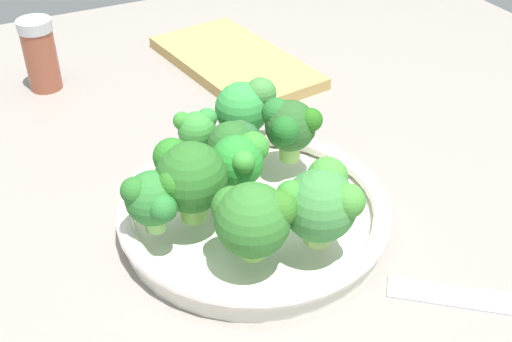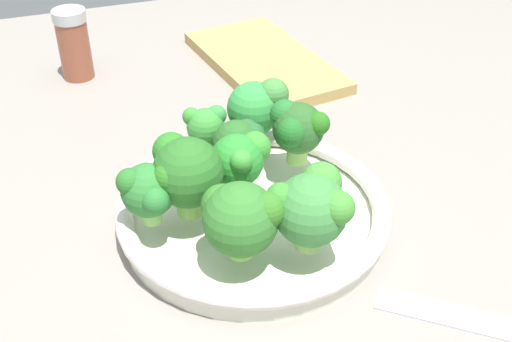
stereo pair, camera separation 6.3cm
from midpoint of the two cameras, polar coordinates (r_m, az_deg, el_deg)
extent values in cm
cube|color=gray|center=(66.97, 2.45, -5.62)|extent=(130.00, 130.00, 2.50)
cylinder|color=silver|center=(66.06, 2.72, -4.04)|extent=(26.17, 26.17, 1.49)
torus|color=silver|center=(65.02, 2.76, -2.91)|extent=(27.26, 27.26, 1.83)
cylinder|color=#95C068|center=(58.64, 7.75, -5.90)|extent=(2.57, 2.57, 1.92)
sphere|color=#3D843D|center=(56.65, 8.00, -3.54)|extent=(6.59, 6.59, 6.59)
sphere|color=#428F35|center=(57.45, 8.87, -1.11)|extent=(3.73, 3.73, 3.73)
sphere|color=#37872E|center=(55.58, 5.52, -2.45)|extent=(2.70, 2.70, 2.70)
sphere|color=#418D32|center=(55.29, 10.41, -3.32)|extent=(3.06, 3.06, 3.06)
cylinder|color=#7AB44D|center=(61.30, -2.80, -3.08)|extent=(2.55, 2.55, 2.49)
sphere|color=#296724|center=(59.24, -2.89, -0.49)|extent=(6.69, 6.69, 6.69)
sphere|color=#297722|center=(60.50, -4.52, 1.65)|extent=(3.59, 3.59, 3.59)
sphere|color=#2C7321|center=(58.28, -4.55, -0.59)|extent=(3.08, 3.08, 3.08)
sphere|color=#34692B|center=(59.73, -4.55, 1.12)|extent=(2.82, 2.82, 2.82)
cylinder|color=#86BA56|center=(69.11, 6.24, 1.61)|extent=(2.26, 2.26, 2.30)
sphere|color=#295A25|center=(67.54, 6.40, 3.67)|extent=(5.44, 5.44, 5.44)
sphere|color=#1F6323|center=(65.64, 5.85, 3.32)|extent=(3.08, 3.08, 3.08)
sphere|color=#256719|center=(66.38, 8.18, 4.06)|extent=(2.48, 2.48, 2.48)
sphere|color=#246A2B|center=(67.37, 5.23, 4.89)|extent=(3.17, 3.17, 3.17)
cylinder|color=#7ABE5A|center=(72.76, 2.28, 3.50)|extent=(2.41, 2.41, 1.85)
sphere|color=green|center=(71.29, 2.34, 5.45)|extent=(5.96, 5.96, 5.96)
sphere|color=#41843B|center=(70.84, 4.07, 6.69)|extent=(3.51, 3.51, 3.51)
sphere|color=#378A2E|center=(70.68, 3.77, 6.31)|extent=(2.68, 2.68, 2.68)
sphere|color=green|center=(72.35, 2.17, 6.77)|extent=(2.42, 2.42, 2.42)
cylinder|color=#A1D466|center=(67.50, 1.11, 0.65)|extent=(2.49, 2.49, 1.76)
sphere|color=#286025|center=(66.13, 1.13, 2.40)|extent=(4.83, 4.83, 4.83)
sphere|color=#245A2C|center=(66.33, 2.40, 3.05)|extent=(2.69, 2.69, 2.69)
sphere|color=#1B5D1E|center=(64.73, 1.40, 1.94)|extent=(2.21, 2.21, 2.21)
sphere|color=#2B582A|center=(67.00, 1.85, 3.31)|extent=(2.83, 2.83, 2.83)
cylinder|color=#79BC5E|center=(69.84, -1.80, 2.13)|extent=(2.26, 2.26, 2.09)
sphere|color=#388A35|center=(68.57, -1.83, 3.78)|extent=(4.08, 4.08, 4.08)
sphere|color=#36862F|center=(68.37, -3.09, 4.72)|extent=(1.95, 1.95, 1.95)
sphere|color=#3F8334|center=(69.53, -1.23, 4.61)|extent=(1.89, 1.89, 1.89)
sphere|color=#338839|center=(68.60, -0.86, 4.85)|extent=(2.15, 2.15, 2.15)
cylinder|color=#83C050|center=(57.44, 1.82, -6.71)|extent=(2.36, 2.36, 1.70)
sphere|color=#31742B|center=(55.47, 1.87, -4.40)|extent=(6.65, 6.65, 6.65)
sphere|color=#317428|center=(56.14, 0.20, -3.12)|extent=(3.74, 3.74, 3.74)
sphere|color=#317020|center=(54.77, 4.28, -3.54)|extent=(3.25, 3.25, 3.25)
cylinder|color=#92D06E|center=(60.88, -6.26, -3.95)|extent=(1.97, 1.97, 1.92)
sphere|color=#2D7630|center=(59.26, -6.42, -1.99)|extent=(5.12, 5.12, 5.12)
sphere|color=#286C27|center=(58.49, -8.04, -1.06)|extent=(2.54, 2.54, 2.54)
sphere|color=#297330|center=(57.69, -5.74, -2.75)|extent=(2.53, 2.53, 2.53)
sphere|color=#247529|center=(59.47, -5.39, -0.45)|extent=(2.14, 2.14, 2.14)
cylinder|color=#95CA73|center=(63.94, 1.15, -1.29)|extent=(2.03, 2.03, 2.31)
sphere|color=#29862E|center=(62.27, 1.18, 0.82)|extent=(5.25, 5.25, 5.25)
sphere|color=#388C32|center=(60.03, 1.67, 0.75)|extent=(2.22, 2.22, 2.22)
sphere|color=#378D2E|center=(62.79, 2.78, 2.01)|extent=(3.14, 3.14, 3.14)
cube|color=silver|center=(60.73, 21.62, -12.26)|extent=(12.60, 14.93, 0.40)
cube|color=tan|center=(96.07, 2.65, 9.53)|extent=(28.37, 17.84, 1.60)
cylinder|color=#954C35|center=(94.26, -13.80, 10.28)|extent=(4.34, 4.34, 8.40)
cylinder|color=#B7BBBF|center=(92.34, -14.23, 13.06)|extent=(4.56, 4.56, 1.52)
camera|label=1|loc=(0.03, -87.14, 2.03)|focal=45.53mm
camera|label=2|loc=(0.03, 92.86, -2.03)|focal=45.53mm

